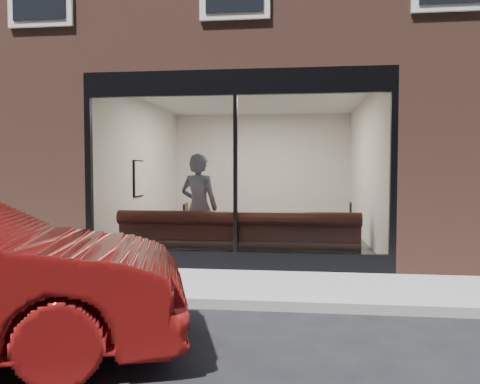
# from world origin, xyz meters

# --- Properties ---
(ground) EXTENTS (120.00, 120.00, 0.00)m
(ground) POSITION_xyz_m (0.00, 0.00, 0.00)
(ground) COLOR black
(ground) RESTS_ON ground
(sidewalk_near) EXTENTS (40.00, 2.00, 0.01)m
(sidewalk_near) POSITION_xyz_m (0.00, 1.00, 0.01)
(sidewalk_near) COLOR gray
(sidewalk_near) RESTS_ON ground
(kerb_near) EXTENTS (40.00, 0.10, 0.12)m
(kerb_near) POSITION_xyz_m (0.00, -0.05, 0.06)
(kerb_near) COLOR gray
(kerb_near) RESTS_ON ground
(host_building_pier_left) EXTENTS (2.50, 12.00, 3.20)m
(host_building_pier_left) POSITION_xyz_m (-3.75, 8.00, 1.60)
(host_building_pier_left) COLOR brown
(host_building_pier_left) RESTS_ON ground
(host_building_pier_right) EXTENTS (2.50, 12.00, 3.20)m
(host_building_pier_right) POSITION_xyz_m (3.75, 8.00, 1.60)
(host_building_pier_right) COLOR brown
(host_building_pier_right) RESTS_ON ground
(host_building_backfill) EXTENTS (5.00, 6.00, 3.20)m
(host_building_backfill) POSITION_xyz_m (0.00, 11.00, 1.60)
(host_building_backfill) COLOR brown
(host_building_backfill) RESTS_ON ground
(cafe_floor) EXTENTS (6.00, 6.00, 0.00)m
(cafe_floor) POSITION_xyz_m (0.00, 5.00, 0.02)
(cafe_floor) COLOR #2D2D30
(cafe_floor) RESTS_ON ground
(cafe_ceiling) EXTENTS (6.00, 6.00, 0.00)m
(cafe_ceiling) POSITION_xyz_m (0.00, 5.00, 3.19)
(cafe_ceiling) COLOR white
(cafe_ceiling) RESTS_ON host_building_upper
(cafe_wall_back) EXTENTS (5.00, 0.00, 5.00)m
(cafe_wall_back) POSITION_xyz_m (0.00, 7.99, 1.60)
(cafe_wall_back) COLOR silver
(cafe_wall_back) RESTS_ON ground
(cafe_wall_left) EXTENTS (0.00, 6.00, 6.00)m
(cafe_wall_left) POSITION_xyz_m (-2.49, 5.00, 1.60)
(cafe_wall_left) COLOR silver
(cafe_wall_left) RESTS_ON ground
(cafe_wall_right) EXTENTS (0.00, 6.00, 6.00)m
(cafe_wall_right) POSITION_xyz_m (2.49, 5.00, 1.60)
(cafe_wall_right) COLOR silver
(cafe_wall_right) RESTS_ON ground
(storefront_kick) EXTENTS (5.00, 0.10, 0.30)m
(storefront_kick) POSITION_xyz_m (0.00, 2.05, 0.15)
(storefront_kick) COLOR black
(storefront_kick) RESTS_ON ground
(storefront_header) EXTENTS (5.00, 0.10, 0.40)m
(storefront_header) POSITION_xyz_m (0.00, 2.05, 3.00)
(storefront_header) COLOR black
(storefront_header) RESTS_ON host_building_upper
(storefront_mullion) EXTENTS (0.06, 0.10, 2.50)m
(storefront_mullion) POSITION_xyz_m (0.00, 2.05, 1.55)
(storefront_mullion) COLOR black
(storefront_mullion) RESTS_ON storefront_kick
(storefront_glass) EXTENTS (4.80, 0.00, 4.80)m
(storefront_glass) POSITION_xyz_m (0.00, 2.02, 1.55)
(storefront_glass) COLOR white
(storefront_glass) RESTS_ON storefront_kick
(banquette) EXTENTS (4.00, 0.55, 0.45)m
(banquette) POSITION_xyz_m (0.00, 2.45, 0.23)
(banquette) COLOR #3D1A16
(banquette) RESTS_ON cafe_floor
(person) EXTENTS (0.79, 0.62, 1.90)m
(person) POSITION_xyz_m (-0.74, 2.72, 0.95)
(person) COLOR #8695B3
(person) RESTS_ON cafe_floor
(cafe_table_left) EXTENTS (0.74, 0.74, 0.04)m
(cafe_table_left) POSITION_xyz_m (-0.89, 3.23, 0.74)
(cafe_table_left) COLOR black
(cafe_table_left) RESTS_ON cafe_floor
(cafe_table_right) EXTENTS (0.81, 0.81, 0.04)m
(cafe_table_right) POSITION_xyz_m (0.61, 3.78, 0.74)
(cafe_table_right) COLOR black
(cafe_table_right) RESTS_ON cafe_floor
(cafe_chair_left) EXTENTS (0.49, 0.49, 0.04)m
(cafe_chair_left) POSITION_xyz_m (-1.39, 3.65, 0.24)
(cafe_chair_left) COLOR black
(cafe_chair_left) RESTS_ON cafe_floor
(cafe_chair_right) EXTENTS (0.46, 0.46, 0.04)m
(cafe_chair_right) POSITION_xyz_m (1.88, 4.30, 0.24)
(cafe_chair_right) COLOR black
(cafe_chair_right) RESTS_ON cafe_floor
(wall_poster) EXTENTS (0.02, 0.56, 0.74)m
(wall_poster) POSITION_xyz_m (-2.45, 4.56, 1.43)
(wall_poster) COLOR white
(wall_poster) RESTS_ON cafe_wall_left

